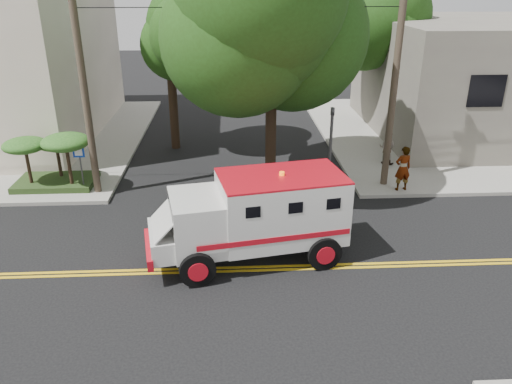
{
  "coord_description": "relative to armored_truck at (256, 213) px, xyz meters",
  "views": [
    {
      "loc": [
        -0.14,
        -13.03,
        8.2
      ],
      "look_at": [
        0.67,
        2.22,
        1.6
      ],
      "focal_mm": 35.0,
      "sensor_mm": 36.0,
      "label": 1
    }
  ],
  "objects": [
    {
      "name": "utility_pole_left",
      "position": [
        -6.2,
        5.35,
        2.94
      ],
      "size": [
        0.28,
        0.28,
        9.0
      ],
      "primitive_type": "cylinder",
      "color": "#382D23",
      "rests_on": "ground"
    },
    {
      "name": "pedestrian_a",
      "position": [
        6.2,
        4.85,
        -0.48
      ],
      "size": [
        0.74,
        0.55,
        1.86
      ],
      "primitive_type": "imported",
      "rotation": [
        0.0,
        0.0,
        3.3
      ],
      "color": "gray",
      "rests_on": "sidewalk_ne"
    },
    {
      "name": "tree_left",
      "position": [
        -3.28,
        11.14,
        4.17
      ],
      "size": [
        4.48,
        4.2,
        7.7
      ],
      "color": "black",
      "rests_on": "ground"
    },
    {
      "name": "ground",
      "position": [
        -0.6,
        -0.65,
        -1.56
      ],
      "size": [
        100.0,
        100.0,
        0.0
      ],
      "primitive_type": "plane",
      "color": "black",
      "rests_on": "ground"
    },
    {
      "name": "utility_pole_right",
      "position": [
        5.7,
        5.55,
        2.94
      ],
      "size": [
        0.28,
        0.28,
        9.0
      ],
      "primitive_type": "cylinder",
      "color": "#382D23",
      "rests_on": "ground"
    },
    {
      "name": "traffic_signal",
      "position": [
        3.2,
        4.95,
        0.66
      ],
      "size": [
        0.15,
        0.18,
        3.6
      ],
      "color": "#3F3F42",
      "rests_on": "ground"
    },
    {
      "name": "palm_planter",
      "position": [
        -8.03,
        5.97,
        0.08
      ],
      "size": [
        3.52,
        2.63,
        2.36
      ],
      "color": "#1E3314",
      "rests_on": "sidewalk_nw"
    },
    {
      "name": "armored_truck",
      "position": [
        0.0,
        0.0,
        0.0
      ],
      "size": [
        6.33,
        3.33,
        2.75
      ],
      "rotation": [
        0.0,
        0.0,
        0.19
      ],
      "color": "beige",
      "rests_on": "ground"
    },
    {
      "name": "accessibility_sign",
      "position": [
        -6.8,
        5.52,
        -0.2
      ],
      "size": [
        0.45,
        0.1,
        2.02
      ],
      "color": "#3F3F42",
      "rests_on": "ground"
    },
    {
      "name": "tree_main",
      "position": [
        1.34,
        5.56,
        5.64
      ],
      "size": [
        6.08,
        5.7,
        9.85
      ],
      "color": "black",
      "rests_on": "ground"
    },
    {
      "name": "building_right",
      "position": [
        14.4,
        13.35,
        1.59
      ],
      "size": [
        14.0,
        12.0,
        6.0
      ],
      "primitive_type": "cube",
      "color": "#655D56",
      "rests_on": "sidewalk_ne"
    },
    {
      "name": "pedestrian_b",
      "position": [
        6.5,
        7.98,
        -0.65
      ],
      "size": [
        0.94,
        0.89,
        1.53
      ],
      "primitive_type": "imported",
      "rotation": [
        0.0,
        0.0,
        2.58
      ],
      "color": "gray",
      "rests_on": "sidewalk_ne"
    },
    {
      "name": "sidewalk_ne",
      "position": [
        12.9,
        12.85,
        -1.49
      ],
      "size": [
        17.0,
        17.0,
        0.15
      ],
      "primitive_type": "cube",
      "color": "gray",
      "rests_on": "ground"
    },
    {
      "name": "tree_right",
      "position": [
        8.25,
        15.12,
        4.53
      ],
      "size": [
        4.8,
        4.5,
        8.2
      ],
      "color": "black",
      "rests_on": "ground"
    }
  ]
}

